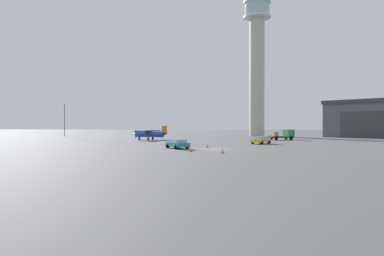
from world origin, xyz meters
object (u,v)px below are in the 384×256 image
control_tower (257,58)px  traffic_cone_near_left (208,146)px  airplane_blue (150,133)px  car_teal (178,143)px  car_yellow (261,140)px  light_post_east (65,117)px  traffic_cone_near_right (191,149)px  traffic_cone_mid_apron (222,150)px  truck_flatbed_green (284,135)px

control_tower → traffic_cone_near_left: control_tower is taller
airplane_blue → car_teal: bearing=122.5°
car_yellow → light_post_east: size_ratio=0.49×
traffic_cone_near_left → traffic_cone_near_right: traffic_cone_near_right is taller
car_yellow → traffic_cone_mid_apron: 22.29m
traffic_cone_near_right → traffic_cone_mid_apron: traffic_cone_mid_apron is taller
car_yellow → traffic_cone_mid_apron: size_ratio=7.60×
car_yellow → control_tower: bearing=-153.1°
control_tower → traffic_cone_near_left: bearing=-105.4°
control_tower → traffic_cone_mid_apron: 70.04m
control_tower → car_yellow: 49.75m
traffic_cone_near_left → traffic_cone_mid_apron: 10.50m
airplane_blue → control_tower: bearing=-118.4°
airplane_blue → traffic_cone_near_right: airplane_blue is taller
control_tower → traffic_cone_near_right: 69.18m
control_tower → traffic_cone_mid_apron: (-13.20, -64.72, -23.30)m
light_post_east → traffic_cone_near_left: (41.44, -47.94, -5.46)m
truck_flatbed_green → car_teal: size_ratio=1.32×
light_post_east → traffic_cone_near_left: 63.61m
control_tower → airplane_blue: 45.72m
traffic_cone_near_left → traffic_cone_near_right: size_ratio=0.98×
truck_flatbed_green → car_yellow: (-7.66, -16.73, -0.41)m
light_post_east → traffic_cone_near_left: bearing=-49.2°
car_yellow → traffic_cone_mid_apron: bearing=13.4°
traffic_cone_near_right → traffic_cone_near_left: bearing=76.0°
truck_flatbed_green → light_post_east: bearing=137.6°
car_yellow → traffic_cone_near_left: size_ratio=7.90×
car_yellow → airplane_blue: bearing=-90.0°
airplane_blue → traffic_cone_mid_apron: bearing=127.8°
airplane_blue → traffic_cone_mid_apron: size_ratio=16.87×
truck_flatbed_green → traffic_cone_near_right: truck_flatbed_green is taller
car_yellow → light_post_east: (-51.05, 37.42, 5.02)m
car_teal → traffic_cone_near_left: car_teal is taller
car_teal → light_post_east: bearing=7.2°
airplane_blue → traffic_cone_near_right: (10.74, -34.12, -1.18)m
car_yellow → light_post_east: bearing=-92.3°
car_yellow → car_teal: (-13.93, -13.07, -0.00)m
light_post_east → traffic_cone_near_right: size_ratio=15.65×
truck_flatbed_green → light_post_east: light_post_east is taller
truck_flatbed_green → traffic_cone_near_left: truck_flatbed_green is taller
airplane_blue → traffic_cone_near_left: (12.85, -25.65, -1.18)m
traffic_cone_near_left → truck_flatbed_green: bearing=57.7°
traffic_cone_near_left → traffic_cone_mid_apron: traffic_cone_mid_apron is taller
car_teal → traffic_cone_near_right: bearing=171.3°
truck_flatbed_green → car_teal: bearing=-148.9°
car_teal → traffic_cone_mid_apron: 9.91m
light_post_east → traffic_cone_near_right: bearing=-55.1°
car_teal → traffic_cone_near_right: car_teal is taller
traffic_cone_mid_apron → traffic_cone_near_left: bearing=99.8°
truck_flatbed_green → traffic_cone_near_left: (-17.27, -27.26, -0.85)m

